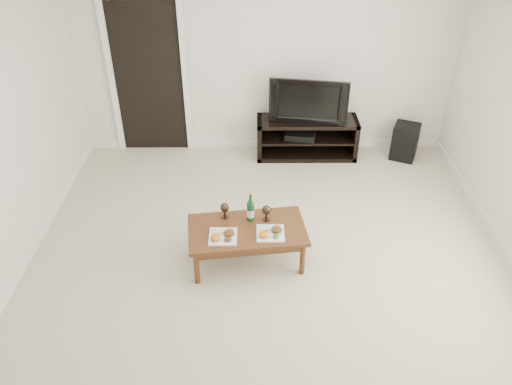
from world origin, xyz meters
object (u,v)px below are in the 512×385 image
(television, at_px, (309,99))
(subwoofer, at_px, (405,142))
(media_console, at_px, (307,138))
(coffee_table, at_px, (247,245))

(television, height_order, subwoofer, television)
(media_console, height_order, television, television)
(media_console, height_order, coffee_table, media_console)
(media_console, height_order, subwoofer, media_console)
(coffee_table, bearing_deg, subwoofer, 44.96)
(media_console, relative_size, television, 1.33)
(subwoofer, bearing_deg, coffee_table, -110.69)
(media_console, xyz_separation_m, coffee_table, (-0.80, -2.20, -0.07))
(subwoofer, relative_size, coffee_table, 0.42)
(media_console, distance_m, television, 0.57)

